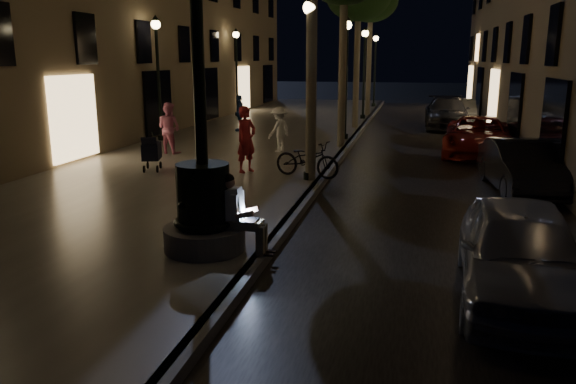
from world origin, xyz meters
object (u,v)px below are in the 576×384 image
(tree_far, at_px, (371,1))
(lamp_curb_d, at_px, (375,60))
(lamp_left_b, at_px, (158,62))
(pedestrian_white, at_px, (279,129))
(pedestrian_red, at_px, (246,139))
(bicycle, at_px, (307,159))
(lamp_curb_c, at_px, (364,61))
(car_second, at_px, (521,166))
(car_third, at_px, (478,137))
(seated_man_laptop, at_px, (238,211))
(pedestrian_pink, at_px, (169,128))
(fountain_lamppost, at_px, (203,192))
(car_fifth, at_px, (462,111))
(pedestrian_blue, at_px, (240,113))
(stroller, at_px, (152,151))
(lamp_curb_a, at_px, (310,65))
(car_front, at_px, (520,252))
(lamp_left_c, at_px, (236,61))
(car_rear, at_px, (447,113))
(lamp_curb_b, at_px, (346,62))

(tree_far, distance_m, lamp_curb_d, 6.80)
(lamp_left_b, xyz_separation_m, pedestrian_white, (5.24, -1.67, -2.26))
(pedestrian_red, xyz_separation_m, bicycle, (1.83, -0.31, -0.45))
(lamp_curb_c, bearing_deg, lamp_curb_d, 90.00)
(car_second, relative_size, car_third, 0.81)
(seated_man_laptop, relative_size, pedestrian_pink, 0.77)
(fountain_lamppost, height_order, car_fifth, fountain_lamppost)
(car_fifth, height_order, pedestrian_blue, pedestrian_blue)
(lamp_curb_c, distance_m, stroller, 16.68)
(seated_man_laptop, bearing_deg, pedestrian_blue, 107.32)
(tree_far, xyz_separation_m, pedestrian_pink, (-5.52, -14.88, -5.36))
(lamp_curb_a, height_order, lamp_left_b, same)
(lamp_curb_a, xyz_separation_m, car_fifth, (5.27, 17.24, -2.62))
(lamp_left_b, height_order, bicycle, lamp_left_b)
(stroller, distance_m, car_fifth, 19.75)
(lamp_curb_c, bearing_deg, car_third, -63.29)
(lamp_curb_a, xyz_separation_m, pedestrian_white, (-1.86, 4.33, -2.26))
(car_front, bearing_deg, lamp_curb_d, 101.55)
(fountain_lamppost, height_order, car_second, fountain_lamppost)
(lamp_curb_a, height_order, pedestrian_white, lamp_curb_a)
(car_third, height_order, pedestrian_blue, pedestrian_blue)
(car_second, relative_size, bicycle, 2.13)
(seated_man_laptop, relative_size, stroller, 1.19)
(bicycle, bearing_deg, pedestrian_red, 96.13)
(car_fifth, bearing_deg, lamp_left_c, -172.53)
(fountain_lamppost, bearing_deg, tree_far, 88.14)
(lamp_curb_a, relative_size, lamp_left_c, 1.00)
(stroller, height_order, pedestrian_red, pedestrian_red)
(fountain_lamppost, xyz_separation_m, car_second, (6.20, 6.61, -0.54))
(car_front, height_order, car_rear, car_rear)
(pedestrian_blue, bearing_deg, lamp_curb_b, 66.65)
(lamp_curb_a, distance_m, lamp_curb_d, 24.00)
(car_fifth, bearing_deg, lamp_curb_a, -105.24)
(fountain_lamppost, height_order, lamp_curb_d, fountain_lamppost)
(lamp_left_b, bearing_deg, stroller, -67.40)
(seated_man_laptop, xyz_separation_m, car_second, (5.59, 6.61, -0.25))
(lamp_curb_c, bearing_deg, pedestrian_white, -99.06)
(car_third, height_order, pedestrian_white, pedestrian_white)
(lamp_curb_b, bearing_deg, tree_far, 89.54)
(lamp_curb_a, bearing_deg, pedestrian_white, 113.29)
(car_third, relative_size, car_rear, 0.97)
(fountain_lamppost, xyz_separation_m, stroller, (-3.98, 6.18, -0.44))
(car_second, height_order, pedestrian_white, pedestrian_white)
(lamp_left_b, distance_m, pedestrian_blue, 4.67)
(seated_man_laptop, distance_m, lamp_curb_a, 6.43)
(car_fifth, bearing_deg, pedestrian_white, -117.16)
(fountain_lamppost, relative_size, car_rear, 1.01)
(lamp_curb_d, height_order, stroller, lamp_curb_d)
(lamp_curb_b, bearing_deg, lamp_left_b, -164.27)
(fountain_lamppost, distance_m, lamp_left_b, 13.75)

